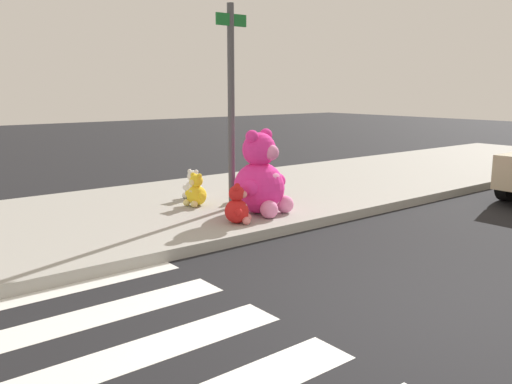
% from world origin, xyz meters
% --- Properties ---
extents(ground_plane, '(60.00, 60.00, 0.00)m').
position_xyz_m(ground_plane, '(0.00, 0.00, 0.00)').
color(ground_plane, black).
extents(sidewalk, '(28.00, 4.40, 0.15)m').
position_xyz_m(sidewalk, '(0.00, 5.20, 0.07)').
color(sidewalk, '#9E9B93').
rests_on(sidewalk, ground_plane).
extents(sign_pole, '(0.56, 0.11, 3.20)m').
position_xyz_m(sign_pole, '(1.00, 4.40, 1.85)').
color(sign_pole, '#4C4C51').
rests_on(sign_pole, sidewalk).
extents(plush_pink_large, '(0.98, 0.93, 1.31)m').
position_xyz_m(plush_pink_large, '(1.13, 3.81, 0.67)').
color(plush_pink_large, '#F22D93').
rests_on(plush_pink_large, sidewalk).
extents(plush_white, '(0.37, 0.38, 0.51)m').
position_xyz_m(plush_white, '(0.92, 5.47, 0.36)').
color(plush_white, white).
rests_on(plush_white, sidewalk).
extents(plush_red, '(0.41, 0.41, 0.57)m').
position_xyz_m(plush_red, '(0.47, 3.53, 0.38)').
color(plush_red, red).
rests_on(plush_red, sidewalk).
extents(plush_yellow, '(0.38, 0.42, 0.55)m').
position_xyz_m(plush_yellow, '(0.62, 4.90, 0.37)').
color(plush_yellow, yellow).
rests_on(plush_yellow, sidewalk).
extents(plush_brown, '(0.47, 0.43, 0.61)m').
position_xyz_m(plush_brown, '(1.76, 4.85, 0.39)').
color(plush_brown, olive).
rests_on(plush_brown, sidewalk).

